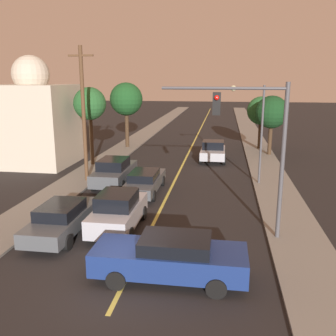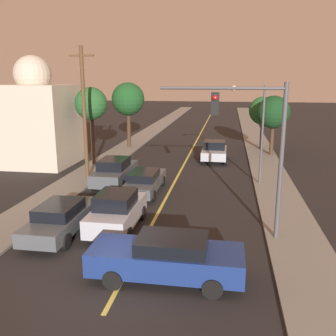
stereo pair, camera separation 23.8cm
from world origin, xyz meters
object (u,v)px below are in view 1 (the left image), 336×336
Objects in this scene: car_far_oncoming at (213,151)px; streetlamp_right at (253,120)px; tree_left_far at (90,104)px; car_near_lane_second at (145,181)px; tree_right_far at (261,111)px; domed_building_left at (35,120)px; car_near_lane_front at (118,211)px; tree_left_near at (126,100)px; car_outer_lane_second at (114,171)px; traffic_signal_mast at (255,134)px; tree_right_near at (272,112)px; utility_pole_left at (84,113)px; car_crossing_right at (170,257)px; car_outer_lane_front at (63,218)px.

streetlamp_right reaches higher than car_far_oncoming.
streetlamp_right is 12.37m from tree_left_far.
car_near_lane_second is 1.04× the size of tree_right_far.
domed_building_left reaches higher than car_near_lane_second.
car_near_lane_front is 0.70× the size of tree_left_near.
car_near_lane_second is 12.25m from domed_building_left.
car_far_oncoming is at bearing 53.25° from car_outer_lane_second.
car_near_lane_second is at bearing 135.58° from traffic_signal_mast.
car_near_lane_front is 0.73× the size of tree_left_far.
tree_right_far is 0.59× the size of domed_building_left.
domed_building_left is at bearing 147.13° from car_outer_lane_second.
car_near_lane_second is 0.99× the size of tree_right_near.
car_outer_lane_second is at bearing 149.36° from car_near_lane_second.
tree_right_far is (10.18, 13.93, 2.78)m from car_outer_lane_second.
tree_right_far reaches higher than car_near_lane_front.
car_near_lane_second is at bearing -124.77° from tree_right_near.
tree_right_near is (8.55, 17.98, 2.91)m from car_near_lane_front.
utility_pole_left is at bearing -38.28° from domed_building_left.
car_near_lane_second is 7.74m from streetlamp_right.
car_crossing_right is 25.21m from tree_left_near.
car_crossing_right is 0.61× the size of utility_pole_left.
streetlamp_right is 0.73× the size of domed_building_left.
utility_pole_left is (-10.07, 7.49, 0.06)m from traffic_signal_mast.
car_outer_lane_front is 0.95× the size of car_crossing_right.
car_near_lane_second is at bearing -117.49° from tree_right_far.
tree_right_far reaches higher than car_far_oncoming.
utility_pole_left is (-10.60, -1.00, 0.37)m from streetlamp_right.
utility_pole_left is (-2.03, 0.48, 3.64)m from car_outer_lane_second.
utility_pole_left is 16.60m from tree_right_near.
tree_right_far is at bearing -125.39° from car_far_oncoming.
domed_building_left reaches higher than car_far_oncoming.
car_crossing_right is 6.05m from traffic_signal_mast.
car_far_oncoming reaches higher than car_near_lane_second.
utility_pole_left is at bearing 43.22° from car_far_oncoming.
tree_left_near is at bearing 96.88° from car_outer_lane_front.
tree_right_far is at bearing 5.00° from tree_left_near.
traffic_signal_mast is at bearing -46.75° from tree_left_far.
tree_right_near is (10.80, 18.85, 3.04)m from car_outer_lane_front.
car_near_lane_front is 15.92m from domed_building_left.
tree_right_far is at bearing 33.56° from tree_left_far.
tree_right_near is at bearing -78.13° from tree_right_far.
car_crossing_right reaches higher than car_near_lane_second.
utility_pole_left is (-4.27, 1.81, 3.82)m from car_near_lane_second.
car_crossing_right is 25.48m from tree_right_far.
tree_right_near is 0.61× the size of domed_building_left.
car_crossing_right is at bearing -57.68° from utility_pole_left.
tree_right_far is at bearing 82.64° from streetlamp_right.
streetlamp_right reaches higher than car_near_lane_second.
car_far_oncoming is (3.72, 9.32, 0.15)m from car_near_lane_second.
streetlamp_right is at bearing 111.80° from car_far_oncoming.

